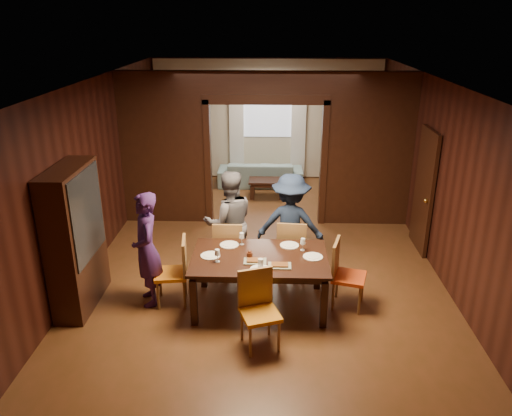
{
  "coord_description": "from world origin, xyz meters",
  "views": [
    {
      "loc": [
        0.12,
        -7.55,
        3.83
      ],
      "look_at": [
        -0.12,
        -0.4,
        1.05
      ],
      "focal_mm": 35.0,
      "sensor_mm": 36.0,
      "label": 1
    }
  ],
  "objects_px": {
    "dining_table": "(260,281)",
    "chair_far_l": "(229,249)",
    "person_grey": "(229,223)",
    "person_purple": "(147,249)",
    "chair_right": "(349,275)",
    "chair_near": "(260,312)",
    "person_navy": "(291,224)",
    "chair_left": "(171,272)",
    "hutch": "(75,239)",
    "coffee_table": "(267,188)",
    "chair_far_r": "(292,248)",
    "sofa": "(261,173)"
  },
  "relations": [
    {
      "from": "sofa",
      "to": "hutch",
      "type": "xyz_separation_m",
      "value": [
        -2.38,
        -5.35,
        0.71
      ]
    },
    {
      "from": "person_purple",
      "to": "chair_near",
      "type": "bearing_deg",
      "value": 37.39
    },
    {
      "from": "sofa",
      "to": "hutch",
      "type": "relative_size",
      "value": 1.0
    },
    {
      "from": "person_grey",
      "to": "chair_left",
      "type": "relative_size",
      "value": 1.71
    },
    {
      "from": "chair_near",
      "to": "hutch",
      "type": "relative_size",
      "value": 0.48
    },
    {
      "from": "sofa",
      "to": "coffee_table",
      "type": "xyz_separation_m",
      "value": [
        0.16,
        -0.83,
        -0.09
      ]
    },
    {
      "from": "sofa",
      "to": "chair_near",
      "type": "xyz_separation_m",
      "value": [
        0.15,
        -6.26,
        0.19
      ]
    },
    {
      "from": "chair_near",
      "to": "person_navy",
      "type": "bearing_deg",
      "value": 58.38
    },
    {
      "from": "chair_far_r",
      "to": "hutch",
      "type": "distance_m",
      "value": 3.14
    },
    {
      "from": "person_purple",
      "to": "person_grey",
      "type": "xyz_separation_m",
      "value": [
        1.06,
        0.96,
        0.01
      ]
    },
    {
      "from": "coffee_table",
      "to": "chair_far_r",
      "type": "xyz_separation_m",
      "value": [
        0.43,
        -3.63,
        0.28
      ]
    },
    {
      "from": "dining_table",
      "to": "chair_near",
      "type": "relative_size",
      "value": 1.91
    },
    {
      "from": "chair_right",
      "to": "chair_near",
      "type": "relative_size",
      "value": 1.0
    },
    {
      "from": "person_navy",
      "to": "hutch",
      "type": "bearing_deg",
      "value": 27.19
    },
    {
      "from": "chair_near",
      "to": "sofa",
      "type": "bearing_deg",
      "value": 71.94
    },
    {
      "from": "dining_table",
      "to": "chair_far_r",
      "type": "distance_m",
      "value": 0.99
    },
    {
      "from": "person_navy",
      "to": "person_purple",
      "type": "bearing_deg",
      "value": 33.56
    },
    {
      "from": "chair_left",
      "to": "chair_far_r",
      "type": "height_order",
      "value": "same"
    },
    {
      "from": "person_purple",
      "to": "person_grey",
      "type": "bearing_deg",
      "value": 111.18
    },
    {
      "from": "chair_left",
      "to": "hutch",
      "type": "distance_m",
      "value": 1.36
    },
    {
      "from": "chair_far_l",
      "to": "chair_near",
      "type": "height_order",
      "value": "same"
    },
    {
      "from": "sofa",
      "to": "hutch",
      "type": "height_order",
      "value": "hutch"
    },
    {
      "from": "sofa",
      "to": "coffee_table",
      "type": "relative_size",
      "value": 2.49
    },
    {
      "from": "chair_left",
      "to": "chair_far_l",
      "type": "relative_size",
      "value": 1.0
    },
    {
      "from": "person_purple",
      "to": "sofa",
      "type": "relative_size",
      "value": 0.82
    },
    {
      "from": "person_navy",
      "to": "coffee_table",
      "type": "bearing_deg",
      "value": -75.47
    },
    {
      "from": "person_grey",
      "to": "chair_right",
      "type": "relative_size",
      "value": 1.71
    },
    {
      "from": "sofa",
      "to": "chair_far_l",
      "type": "bearing_deg",
      "value": 85.07
    },
    {
      "from": "person_navy",
      "to": "chair_right",
      "type": "bearing_deg",
      "value": 136.35
    },
    {
      "from": "person_grey",
      "to": "chair_left",
      "type": "bearing_deg",
      "value": 36.64
    },
    {
      "from": "person_grey",
      "to": "chair_far_r",
      "type": "distance_m",
      "value": 1.04
    },
    {
      "from": "person_purple",
      "to": "chair_far_l",
      "type": "xyz_separation_m",
      "value": [
        1.06,
        0.75,
        -0.33
      ]
    },
    {
      "from": "dining_table",
      "to": "chair_far_l",
      "type": "xyz_separation_m",
      "value": [
        -0.49,
        0.8,
        0.1
      ]
    },
    {
      "from": "person_navy",
      "to": "dining_table",
      "type": "xyz_separation_m",
      "value": [
        -0.45,
        -1.02,
        -0.43
      ]
    },
    {
      "from": "hutch",
      "to": "person_purple",
      "type": "bearing_deg",
      "value": 4.23
    },
    {
      "from": "chair_far_r",
      "to": "hutch",
      "type": "xyz_separation_m",
      "value": [
        -2.97,
        -0.88,
        0.52
      ]
    },
    {
      "from": "person_navy",
      "to": "hutch",
      "type": "height_order",
      "value": "hutch"
    },
    {
      "from": "chair_near",
      "to": "chair_far_r",
      "type": "bearing_deg",
      "value": 56.74
    },
    {
      "from": "person_purple",
      "to": "dining_table",
      "type": "bearing_deg",
      "value": 67.15
    },
    {
      "from": "coffee_table",
      "to": "person_purple",
      "type": "bearing_deg",
      "value": -109.76
    },
    {
      "from": "chair_far_l",
      "to": "chair_near",
      "type": "xyz_separation_m",
      "value": [
        0.52,
        -1.73,
        0.0
      ]
    },
    {
      "from": "person_grey",
      "to": "person_purple",
      "type": "bearing_deg",
      "value": 26.4
    },
    {
      "from": "chair_far_l",
      "to": "chair_right",
      "type": "bearing_deg",
      "value": 155.62
    },
    {
      "from": "person_purple",
      "to": "chair_far_l",
      "type": "bearing_deg",
      "value": 104.29
    },
    {
      "from": "chair_left",
      "to": "hutch",
      "type": "relative_size",
      "value": 0.48
    },
    {
      "from": "chair_far_l",
      "to": "hutch",
      "type": "bearing_deg",
      "value": 22.08
    },
    {
      "from": "person_purple",
      "to": "chair_left",
      "type": "bearing_deg",
      "value": 67.89
    },
    {
      "from": "hutch",
      "to": "chair_right",
      "type": "bearing_deg",
      "value": 0.75
    },
    {
      "from": "person_grey",
      "to": "chair_near",
      "type": "height_order",
      "value": "person_grey"
    },
    {
      "from": "chair_left",
      "to": "chair_far_r",
      "type": "distance_m",
      "value": 1.9
    }
  ]
}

